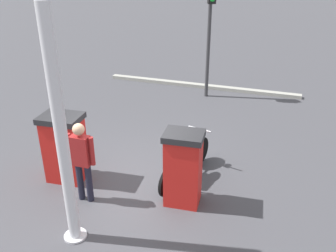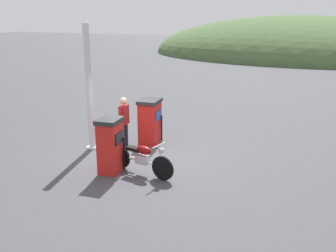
# 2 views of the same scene
# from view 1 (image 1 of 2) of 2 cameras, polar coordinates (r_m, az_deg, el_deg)

# --- Properties ---
(ground_plane) EXTENTS (120.00, 120.00, 0.00)m
(ground_plane) POSITION_cam_1_polar(r_m,az_deg,el_deg) (8.05, -6.29, -8.76)
(ground_plane) COLOR #424247
(fuel_pump_near) EXTENTS (0.64, 0.78, 1.54)m
(fuel_pump_near) POSITION_cam_1_polar(r_m,az_deg,el_deg) (7.01, 2.41, -6.67)
(fuel_pump_near) COLOR red
(fuel_pump_near) RESTS_ON ground
(fuel_pump_far) EXTENTS (0.72, 0.90, 1.52)m
(fuel_pump_far) POSITION_cam_1_polar(r_m,az_deg,el_deg) (8.05, -15.99, -3.26)
(fuel_pump_far) COLOR red
(fuel_pump_far) RESTS_ON ground
(motorcycle_near_pump) EXTENTS (2.10, 0.75, 0.97)m
(motorcycle_near_pump) POSITION_cam_1_polar(r_m,az_deg,el_deg) (7.92, 2.93, -5.18)
(motorcycle_near_pump) COLOR black
(motorcycle_near_pump) RESTS_ON ground
(attendant_person) EXTENTS (0.23, 0.57, 1.70)m
(attendant_person) POSITION_cam_1_polar(r_m,az_deg,el_deg) (7.15, -13.46, -4.88)
(attendant_person) COLOR #1E1E2D
(attendant_person) RESTS_ON ground
(roadside_traffic_light) EXTENTS (0.40, 0.30, 3.83)m
(roadside_traffic_light) POSITION_cam_1_polar(r_m,az_deg,el_deg) (12.04, 6.68, 16.31)
(roadside_traffic_light) COLOR #38383A
(roadside_traffic_light) RESTS_ON ground
(canopy_support_pole) EXTENTS (0.40, 0.40, 3.99)m
(canopy_support_pole) POSITION_cam_1_polar(r_m,az_deg,el_deg) (5.80, -16.41, -2.26)
(canopy_support_pole) COLOR silver
(canopy_support_pole) RESTS_ON ground
(road_edge_kerb) EXTENTS (0.24, 7.17, 0.12)m
(road_edge_kerb) POSITION_cam_1_polar(r_m,az_deg,el_deg) (13.60, 5.16, 6.35)
(road_edge_kerb) COLOR #9E9E93
(road_edge_kerb) RESTS_ON ground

